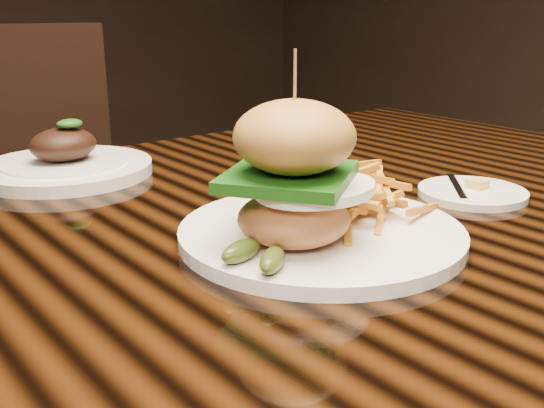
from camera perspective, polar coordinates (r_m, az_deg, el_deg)
dining_table at (r=0.80m, az=-4.42°, el=-6.57°), size 1.60×0.90×0.75m
burger_plate at (r=0.67m, az=4.03°, el=0.64°), size 0.31×0.31×0.21m
side_saucer at (r=0.89m, az=17.50°, el=1.00°), size 0.14×0.14×0.02m
ramekin at (r=0.92m, az=1.36°, el=3.22°), size 0.11×0.11×0.04m
far_dish at (r=1.01m, az=-18.05°, el=3.42°), size 0.26×0.26×0.09m
chair_far at (r=1.63m, az=-20.68°, el=0.03°), size 0.52×0.52×0.95m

